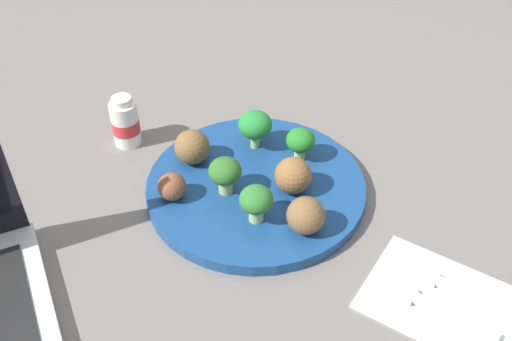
{
  "coord_description": "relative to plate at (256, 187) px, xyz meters",
  "views": [
    {
      "loc": [
        -0.33,
        0.46,
        0.52
      ],
      "look_at": [
        0.0,
        0.0,
        0.04
      ],
      "focal_mm": 41.6,
      "sensor_mm": 36.0,
      "label": 1
    }
  ],
  "objects": [
    {
      "name": "knife",
      "position": [
        -0.26,
        0.01,
        -0.0
      ],
      "size": [
        0.15,
        0.02,
        0.01
      ],
      "color": "silver",
      "rests_on": "napkin"
    },
    {
      "name": "yogurt_bottle",
      "position": [
        0.21,
        0.02,
        0.03
      ],
      "size": [
        0.04,
        0.04,
        0.08
      ],
      "color": "white",
      "rests_on": "ground_plane"
    },
    {
      "name": "broccoli_floret_mid_right",
      "position": [
        0.02,
        0.04,
        0.04
      ],
      "size": [
        0.04,
        0.04,
        0.05
      ],
      "color": "#ACB768",
      "rests_on": "plate"
    },
    {
      "name": "napkin",
      "position": [
        -0.27,
        0.02,
        -0.01
      ],
      "size": [
        0.18,
        0.13,
        0.01
      ],
      "primitive_type": "cube",
      "rotation": [
        0.0,
        0.0,
        0.05
      ],
      "color": "white",
      "rests_on": "ground_plane"
    },
    {
      "name": "meatball_front_right",
      "position": [
        -0.04,
        -0.02,
        0.03
      ],
      "size": [
        0.05,
        0.05,
        0.05
      ],
      "primitive_type": "sphere",
      "color": "brown",
      "rests_on": "plate"
    },
    {
      "name": "plate",
      "position": [
        0.0,
        0.0,
        0.0
      ],
      "size": [
        0.28,
        0.28,
        0.02
      ],
      "primitive_type": "cylinder",
      "color": "navy",
      "rests_on": "ground_plane"
    },
    {
      "name": "ground_plane",
      "position": [
        0.0,
        0.0,
        -0.01
      ],
      "size": [
        4.0,
        4.0,
        0.0
      ],
      "primitive_type": "plane",
      "color": "slate"
    },
    {
      "name": "meatball_mid_right",
      "position": [
        -0.09,
        0.03,
        0.03
      ],
      "size": [
        0.04,
        0.04,
        0.04
      ],
      "primitive_type": "sphere",
      "color": "brown",
      "rests_on": "plate"
    },
    {
      "name": "meatball_back_right",
      "position": [
        0.07,
        0.08,
        0.03
      ],
      "size": [
        0.04,
        0.04,
        0.04
      ],
      "primitive_type": "sphere",
      "color": "brown",
      "rests_on": "plate"
    },
    {
      "name": "broccoli_floret_back_left",
      "position": [
        -0.02,
        -0.07,
        0.04
      ],
      "size": [
        0.04,
        0.04,
        0.05
      ],
      "color": "#ADBB66",
      "rests_on": "plate"
    },
    {
      "name": "broccoli_floret_front_left",
      "position": [
        -0.04,
        0.05,
        0.04
      ],
      "size": [
        0.04,
        0.04,
        0.05
      ],
      "color": "#98C378",
      "rests_on": "plate"
    },
    {
      "name": "fork",
      "position": [
        -0.26,
        0.04,
        -0.0
      ],
      "size": [
        0.12,
        0.02,
        0.01
      ],
      "color": "silver",
      "rests_on": "napkin"
    },
    {
      "name": "meatball_near_rim",
      "position": [
        0.09,
        0.01,
        0.03
      ],
      "size": [
        0.05,
        0.05,
        0.05
      ],
      "primitive_type": "sphere",
      "color": "brown",
      "rests_on": "plate"
    },
    {
      "name": "broccoli_floret_front_right",
      "position": [
        0.04,
        -0.06,
        0.04
      ],
      "size": [
        0.05,
        0.05,
        0.05
      ],
      "color": "#8FC166",
      "rests_on": "plate"
    }
  ]
}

